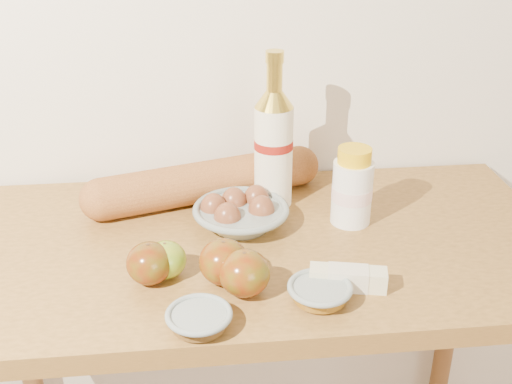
% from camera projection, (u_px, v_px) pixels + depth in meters
% --- Properties ---
extents(table, '(1.20, 0.60, 0.90)m').
position_uv_depth(table, '(254.00, 293.00, 1.30)').
color(table, '#AC7A37').
rests_on(table, ground).
extents(bourbon_bottle, '(0.11, 0.11, 0.33)m').
position_uv_depth(bourbon_bottle, '(274.00, 145.00, 1.32)').
color(bourbon_bottle, white).
rests_on(bourbon_bottle, table).
extents(cream_bottle, '(0.10, 0.10, 0.16)m').
position_uv_depth(cream_bottle, '(352.00, 188.00, 1.28)').
color(cream_bottle, white).
rests_on(cream_bottle, table).
extents(egg_bowl, '(0.24, 0.24, 0.07)m').
position_uv_depth(egg_bowl, '(240.00, 213.00, 1.28)').
color(egg_bowl, gray).
rests_on(egg_bowl, table).
extents(baguette, '(0.54, 0.23, 0.09)m').
position_uv_depth(baguette, '(205.00, 182.00, 1.37)').
color(baguette, '#B46F37').
rests_on(baguette, table).
extents(apple_yellowgreen, '(0.08, 0.08, 0.07)m').
position_uv_depth(apple_yellowgreen, '(166.00, 260.00, 1.12)').
color(apple_yellowgreen, '#A39720').
rests_on(apple_yellowgreen, table).
extents(apple_redgreen_front, '(0.10, 0.10, 0.07)m').
position_uv_depth(apple_redgreen_front, '(150.00, 263.00, 1.10)').
color(apple_redgreen_front, maroon).
rests_on(apple_redgreen_front, table).
extents(apple_redgreen_right, '(0.10, 0.10, 0.08)m').
position_uv_depth(apple_redgreen_right, '(224.00, 262.00, 1.10)').
color(apple_redgreen_right, '#930808').
rests_on(apple_redgreen_right, table).
extents(sugar_bowl, '(0.14, 0.14, 0.03)m').
position_uv_depth(sugar_bowl, '(199.00, 319.00, 1.00)').
color(sugar_bowl, gray).
rests_on(sugar_bowl, table).
extents(syrup_bowl, '(0.14, 0.14, 0.03)m').
position_uv_depth(syrup_bowl, '(320.00, 292.00, 1.06)').
color(syrup_bowl, gray).
rests_on(syrup_bowl, table).
extents(butter_stick, '(0.14, 0.07, 0.04)m').
position_uv_depth(butter_stick, '(348.00, 278.00, 1.10)').
color(butter_stick, beige).
rests_on(butter_stick, table).
extents(apple_extra, '(0.10, 0.10, 0.08)m').
position_uv_depth(apple_extra, '(245.00, 273.00, 1.07)').
color(apple_extra, '#930808').
rests_on(apple_extra, table).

